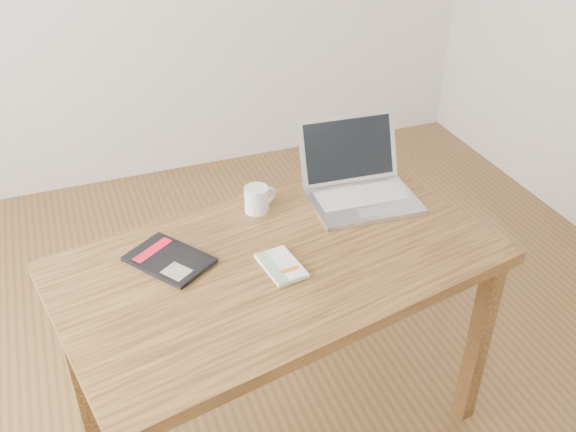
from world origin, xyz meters
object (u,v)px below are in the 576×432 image
object	(u,v)px
desk	(280,281)
white_guidebook	(281,266)
black_guidebook	(169,259)
laptop	(359,182)
coffee_mug	(257,198)

from	to	relation	value
desk	white_guidebook	bearing A→B (deg)	-115.16
desk	black_guidebook	distance (m)	0.34
white_guidebook	laptop	size ratio (longest dim) A/B	0.46
desk	black_guidebook	bearing A→B (deg)	150.99
coffee_mug	laptop	bearing A→B (deg)	-21.03
white_guidebook	coffee_mug	size ratio (longest dim) A/B	1.51
laptop	coffee_mug	bearing A→B (deg)	178.61
desk	white_guidebook	size ratio (longest dim) A/B	8.16
desk	black_guidebook	world-z (taller)	black_guidebook
white_guidebook	black_guidebook	bearing A→B (deg)	146.77
black_guidebook	white_guidebook	bearing A→B (deg)	-60.61
desk	laptop	world-z (taller)	laptop
white_guidebook	coffee_mug	xyz separation A→B (m)	(0.03, 0.32, 0.04)
black_guidebook	laptop	xyz separation A→B (m)	(0.68, 0.14, 0.04)
black_guidebook	laptop	world-z (taller)	laptop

